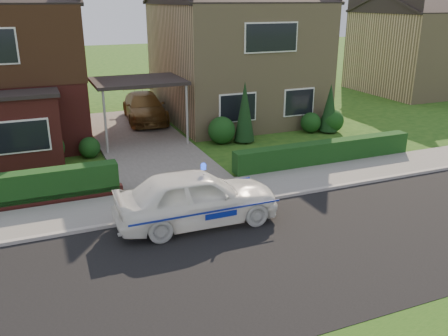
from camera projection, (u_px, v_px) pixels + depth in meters
ground at (246, 261)px, 11.48m from camera, size 120.00×120.00×0.00m
road at (246, 261)px, 11.48m from camera, size 60.00×6.00×0.02m
kerb at (203, 210)px, 14.12m from camera, size 60.00×0.16×0.12m
sidewalk at (192, 197)px, 15.03m from camera, size 60.00×2.00×0.10m
driveway at (141, 141)px, 21.04m from camera, size 3.80×12.00×0.12m
house_right at (234, 47)px, 24.52m from camera, size 7.50×8.06×7.25m
carport_link at (138, 82)px, 20.12m from camera, size 3.80×3.00×2.77m
hedge_right at (324, 164)px, 18.23m from camera, size 7.50×0.55×0.80m
shrub_left_mid at (47, 148)px, 17.91m from camera, size 1.32×1.32×1.32m
shrub_left_near at (90, 147)px, 18.83m from camera, size 0.84×0.84×0.84m
shrub_right_near at (222, 130)px, 20.62m from camera, size 1.20×1.20×1.20m
shrub_right_mid at (311, 123)px, 22.40m from camera, size 0.96×0.96×0.96m
shrub_right_far at (332, 121)px, 22.48m from camera, size 1.08×1.08×1.08m
conifer_a at (245, 113)px, 20.57m from camera, size 0.90×0.90×2.60m
conifer_b at (330, 110)px, 22.22m from camera, size 0.90×0.90×2.20m
neighbour_right at (416, 53)px, 31.74m from camera, size 6.50×7.00×5.20m
police_car at (196, 198)px, 13.16m from camera, size 4.19×4.61×1.72m
driveway_car at (144, 107)px, 24.12m from camera, size 2.33×4.83×1.36m
potted_plant_a at (44, 185)px, 15.02m from camera, size 0.51×0.43×0.84m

